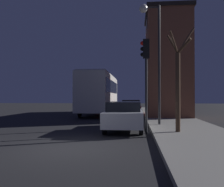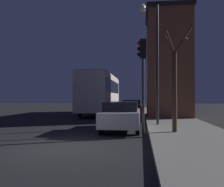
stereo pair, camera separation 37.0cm
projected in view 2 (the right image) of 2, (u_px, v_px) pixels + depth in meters
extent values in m
plane|color=black|center=(61.00, 148.00, 8.43)|extent=(120.00, 120.00, 0.00)
cube|color=slate|center=(210.00, 149.00, 7.87)|extent=(3.67, 60.00, 0.16)
cube|color=brown|center=(168.00, 66.00, 20.93)|extent=(3.37, 5.14, 8.37)
cube|color=black|center=(167.00, 15.00, 20.99)|extent=(3.61, 5.38, 0.30)
cube|color=beige|center=(147.00, 99.00, 20.50)|extent=(0.03, 0.70, 1.10)
cube|color=beige|center=(147.00, 99.00, 21.67)|extent=(0.03, 0.70, 1.10)
cube|color=beige|center=(147.00, 60.00, 20.54)|extent=(0.03, 0.70, 1.10)
cube|color=beige|center=(147.00, 62.00, 21.71)|extent=(0.03, 0.70, 1.10)
cube|color=black|center=(147.00, 22.00, 20.59)|extent=(0.03, 0.70, 1.10)
cube|color=beige|center=(147.00, 26.00, 21.76)|extent=(0.03, 0.70, 1.10)
cylinder|color=#28282B|center=(158.00, 64.00, 14.27)|extent=(0.14, 0.14, 6.85)
cylinder|color=#28282B|center=(149.00, 7.00, 14.37)|extent=(0.90, 0.09, 0.09)
sphere|color=white|center=(142.00, 8.00, 14.42)|extent=(0.50, 0.50, 0.50)
cylinder|color=#28282B|center=(143.00, 96.00, 11.72)|extent=(0.12, 0.12, 3.55)
cube|color=black|center=(143.00, 49.00, 11.75)|extent=(0.30, 0.24, 0.90)
sphere|color=red|center=(139.00, 43.00, 11.78)|extent=(0.20, 0.20, 0.20)
sphere|color=black|center=(139.00, 49.00, 11.77)|extent=(0.20, 0.20, 0.20)
sphere|color=black|center=(139.00, 54.00, 11.77)|extent=(0.20, 0.20, 0.20)
cylinder|color=#473323|center=(175.00, 92.00, 11.18)|extent=(0.21, 0.21, 3.55)
cylinder|color=#473323|center=(170.00, 42.00, 10.83)|extent=(0.54, 0.90, 0.89)
cylinder|color=#473323|center=(183.00, 40.00, 11.38)|extent=(0.91, 0.53, 1.28)
cylinder|color=#473323|center=(171.00, 45.00, 11.67)|extent=(0.28, 0.97, 0.94)
cylinder|color=#473323|center=(180.00, 46.00, 10.85)|extent=(0.56, 0.78, 0.59)
cylinder|color=#473323|center=(169.00, 44.00, 11.15)|extent=(0.56, 0.28, 0.82)
cube|color=beige|center=(101.00, 93.00, 24.76)|extent=(2.51, 11.76, 3.30)
cube|color=black|center=(101.00, 87.00, 24.77)|extent=(2.53, 10.82, 1.19)
cube|color=#B2B2B2|center=(101.00, 76.00, 24.78)|extent=(2.38, 11.17, 0.12)
cylinder|color=black|center=(116.00, 108.00, 28.40)|extent=(0.18, 0.96, 0.96)
cylinder|color=black|center=(96.00, 108.00, 28.67)|extent=(0.18, 0.96, 0.96)
cylinder|color=black|center=(107.00, 112.00, 20.80)|extent=(0.18, 0.96, 0.96)
cylinder|color=black|center=(80.00, 112.00, 21.07)|extent=(0.18, 0.96, 0.96)
cube|color=#B7BABF|center=(122.00, 117.00, 12.91)|extent=(1.84, 4.79, 0.71)
cube|color=black|center=(121.00, 106.00, 12.68)|extent=(1.62, 2.49, 0.46)
cylinder|color=black|center=(138.00, 121.00, 14.35)|extent=(0.18, 0.63, 0.63)
cylinder|color=black|center=(110.00, 121.00, 14.54)|extent=(0.18, 0.63, 0.63)
cylinder|color=black|center=(138.00, 128.00, 11.26)|extent=(0.18, 0.63, 0.63)
cylinder|color=black|center=(101.00, 128.00, 11.45)|extent=(0.18, 0.63, 0.63)
cube|color=#B21E19|center=(132.00, 109.00, 22.74)|extent=(1.75, 4.50, 0.64)
cube|color=black|center=(132.00, 103.00, 22.53)|extent=(1.54, 2.34, 0.53)
cylinder|color=black|center=(141.00, 112.00, 24.10)|extent=(0.18, 0.58, 0.58)
cylinder|color=black|center=(124.00, 112.00, 24.28)|extent=(0.18, 0.58, 0.58)
cylinder|color=black|center=(140.00, 114.00, 21.19)|extent=(0.18, 0.58, 0.58)
cylinder|color=black|center=(122.00, 114.00, 21.37)|extent=(0.18, 0.58, 0.58)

